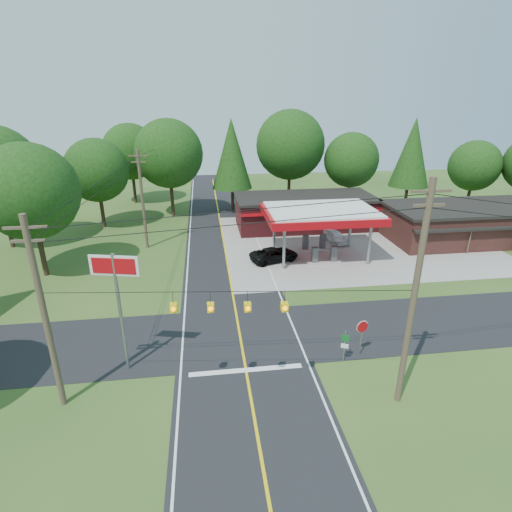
{
  "coord_description": "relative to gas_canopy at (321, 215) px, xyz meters",
  "views": [
    {
      "loc": [
        -1.93,
        -22.33,
        14.49
      ],
      "look_at": [
        2.0,
        7.0,
        2.8
      ],
      "focal_mm": 28.0,
      "sensor_mm": 36.0,
      "label": 1
    }
  ],
  "objects": [
    {
      "name": "utility_pole_north",
      "position": [
        -15.5,
        22.0,
        0.48
      ],
      "size": [
        0.3,
        0.3,
        9.5
      ],
      "color": "#473828",
      "rests_on": "ground"
    },
    {
      "name": "cross_road",
      "position": [
        -9.0,
        -13.0,
        -4.25
      ],
      "size": [
        70.0,
        7.0,
        0.02
      ],
      "primitive_type": "cube",
      "color": "black",
      "rests_on": "ground"
    },
    {
      "name": "main_highway",
      "position": [
        -9.0,
        -13.0,
        -4.26
      ],
      "size": [
        8.0,
        120.0,
        0.02
      ],
      "primitive_type": "cube",
      "color": "black",
      "rests_on": "ground"
    },
    {
      "name": "lane_center_yellow",
      "position": [
        -9.0,
        -13.0,
        -4.24
      ],
      "size": [
        0.15,
        110.0,
        0.0
      ],
      "primitive_type": "cube",
      "color": "yellow",
      "rests_on": "main_highway"
    },
    {
      "name": "overhead_beacons",
      "position": [
        -10.0,
        -19.0,
        1.95
      ],
      "size": [
        17.04,
        2.04,
        1.03
      ],
      "color": "black",
      "rests_on": "ground"
    },
    {
      "name": "octagonal_stop_sign",
      "position": [
        -2.0,
        -16.01,
        -2.49
      ],
      "size": [
        0.82,
        0.23,
        2.38
      ],
      "color": "gray",
      "rests_on": "ground"
    },
    {
      "name": "suv_car",
      "position": [
        -4.5,
        -0.46,
        -3.62
      ],
      "size": [
        5.83,
        5.83,
        1.29
      ],
      "primitive_type": "imported",
      "rotation": [
        0.0,
        0.0,
        1.87
      ],
      "color": "black",
      "rests_on": "ground"
    },
    {
      "name": "utility_pole_near_left",
      "position": [
        -18.5,
        -18.0,
        0.93
      ],
      "size": [
        1.8,
        0.3,
        10.0
      ],
      "color": "#473828",
      "rests_on": "ground"
    },
    {
      "name": "treeline_backdrop",
      "position": [
        -8.18,
        11.01,
        3.22
      ],
      "size": [
        70.27,
        51.59,
        13.3
      ],
      "color": "#332316",
      "rests_on": "ground"
    },
    {
      "name": "convenience_store",
      "position": [
        1.0,
        9.98,
        -2.35
      ],
      "size": [
        16.4,
        7.55,
        3.8
      ],
      "color": "#5A191D",
      "rests_on": "ground"
    },
    {
      "name": "gas_canopy",
      "position": [
        0.0,
        0.0,
        0.0
      ],
      "size": [
        10.6,
        7.4,
        4.88
      ],
      "color": "gray",
      "rests_on": "ground"
    },
    {
      "name": "utility_pole_far_left",
      "position": [
        -17.0,
        5.0,
        0.93
      ],
      "size": [
        1.8,
        0.3,
        10.0
      ],
      "color": "#473828",
      "rests_on": "ground"
    },
    {
      "name": "big_stop_sign",
      "position": [
        -15.71,
        -15.52,
        1.04
      ],
      "size": [
        2.59,
        0.68,
        7.1
      ],
      "color": "gray",
      "rests_on": "ground"
    },
    {
      "name": "sedan_car",
      "position": [
        3.0,
        4.0,
        -3.64
      ],
      "size": [
        4.25,
        4.25,
        1.25
      ],
      "primitive_type": "imported",
      "rotation": [
        0.0,
        0.0,
        0.17
      ],
      "color": "white",
      "rests_on": "ground"
    },
    {
      "name": "route_sign_post",
      "position": [
        -3.2,
        -16.52,
        -3.02
      ],
      "size": [
        0.41,
        0.18,
        2.1
      ],
      "color": "gray",
      "rests_on": "ground"
    },
    {
      "name": "utility_pole_near_right",
      "position": [
        -1.5,
        -20.0,
        1.69
      ],
      "size": [
        1.8,
        0.3,
        11.5
      ],
      "color": "#473828",
      "rests_on": "ground"
    },
    {
      "name": "strip_building",
      "position": [
        19.0,
        2.98,
        -2.35
      ],
      "size": [
        20.4,
        8.75,
        3.8
      ],
      "color": "black",
      "rests_on": "ground"
    },
    {
      "name": "ground",
      "position": [
        -9.0,
        -13.0,
        -4.27
      ],
      "size": [
        120.0,
        120.0,
        0.0
      ],
      "primitive_type": "plane",
      "color": "#2A4D1B",
      "rests_on": "ground"
    }
  ]
}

